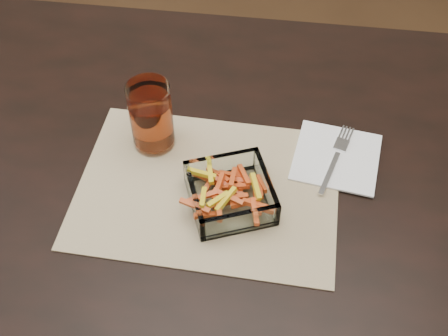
{
  "coord_description": "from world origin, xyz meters",
  "views": [
    {
      "loc": [
        0.02,
        -0.65,
        1.53
      ],
      "look_at": [
        -0.06,
        -0.04,
        0.78
      ],
      "focal_mm": 45.0,
      "sensor_mm": 36.0,
      "label": 1
    }
  ],
  "objects": [
    {
      "name": "glass_bowl",
      "position": [
        -0.04,
        -0.09,
        0.77
      ],
      "size": [
        0.17,
        0.17,
        0.05
      ],
      "rotation": [
        0.0,
        0.0,
        0.38
      ],
      "color": "white",
      "rests_on": "placemat"
    },
    {
      "name": "napkin",
      "position": [
        0.13,
        0.04,
        0.76
      ],
      "size": [
        0.17,
        0.17,
        0.0
      ],
      "primitive_type": "cube",
      "rotation": [
        0.0,
        0.0,
        -0.14
      ],
      "color": "white",
      "rests_on": "placemat"
    },
    {
      "name": "fork",
      "position": [
        0.13,
        0.04,
        0.76
      ],
      "size": [
        0.06,
        0.17,
        0.0
      ],
      "rotation": [
        0.0,
        0.0,
        -0.28
      ],
      "color": "silver",
      "rests_on": "napkin"
    },
    {
      "name": "dining_table",
      "position": [
        0.0,
        0.0,
        0.66
      ],
      "size": [
        1.6,
        0.9,
        0.75
      ],
      "color": "black",
      "rests_on": "ground"
    },
    {
      "name": "placemat",
      "position": [
        -0.09,
        -0.06,
        0.75
      ],
      "size": [
        0.46,
        0.34,
        0.0
      ],
      "primitive_type": "cube",
      "rotation": [
        0.0,
        0.0,
        -0.03
      ],
      "color": "tan",
      "rests_on": "dining_table"
    },
    {
      "name": "tumbler",
      "position": [
        -0.2,
        0.03,
        0.82
      ],
      "size": [
        0.08,
        0.08,
        0.14
      ],
      "color": "white",
      "rests_on": "placemat"
    }
  ]
}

